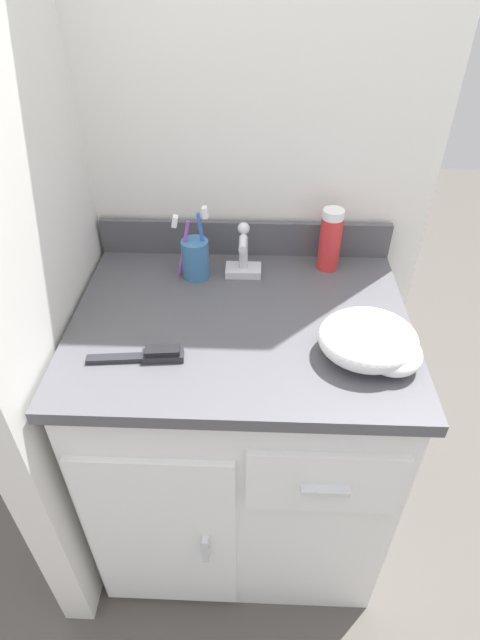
{
  "coord_description": "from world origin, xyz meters",
  "views": [
    {
      "loc": [
        0.03,
        -0.89,
        1.52
      ],
      "look_at": [
        0.0,
        -0.03,
        0.83
      ],
      "focal_mm": 28.0,
      "sensor_mm": 36.0,
      "label": 1
    }
  ],
  "objects_px": {
    "toothbrush_cup": "(195,257)",
    "hairbrush": "(149,355)",
    "shaving_cream_can": "(330,240)",
    "hand_towel": "(373,342)"
  },
  "relations": [
    {
      "from": "toothbrush_cup",
      "to": "hairbrush",
      "type": "distance_m",
      "value": 0.32
    },
    {
      "from": "toothbrush_cup",
      "to": "hairbrush",
      "type": "xyz_separation_m",
      "value": [
        -0.06,
        -0.31,
        -0.04
      ]
    },
    {
      "from": "shaving_cream_can",
      "to": "hairbrush",
      "type": "height_order",
      "value": "shaving_cream_can"
    },
    {
      "from": "shaving_cream_can",
      "to": "hand_towel",
      "type": "relative_size",
      "value": 0.78
    },
    {
      "from": "hairbrush",
      "to": "hand_towel",
      "type": "bearing_deg",
      "value": -2.68
    },
    {
      "from": "shaving_cream_can",
      "to": "hairbrush",
      "type": "xyz_separation_m",
      "value": [
        -0.4,
        -0.37,
        -0.07
      ]
    },
    {
      "from": "toothbrush_cup",
      "to": "hand_towel",
      "type": "xyz_separation_m",
      "value": [
        0.39,
        -0.29,
        -0.01
      ]
    },
    {
      "from": "shaving_cream_can",
      "to": "hairbrush",
      "type": "relative_size",
      "value": 0.81
    },
    {
      "from": "toothbrush_cup",
      "to": "hand_towel",
      "type": "relative_size",
      "value": 0.91
    },
    {
      "from": "hairbrush",
      "to": "hand_towel",
      "type": "relative_size",
      "value": 0.97
    }
  ]
}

